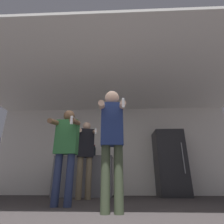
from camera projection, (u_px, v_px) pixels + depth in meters
The scene contains 11 objects.
ground_plane at pixel (99, 224), 1.73m from camera, with size 14.00×14.00×0.00m, color #383333.
wall_back at pixel (112, 149), 5.25m from camera, with size 7.00×0.06×2.55m.
ceiling_slab at pixel (110, 83), 4.17m from camera, with size 7.00×3.78×0.05m.
refrigerator at pixel (170, 162), 4.68m from camera, with size 0.75×0.72×1.68m.
counter at pixel (84, 176), 4.67m from camera, with size 1.54×0.66×0.99m.
bottle_green_wine at pixel (75, 152), 4.84m from camera, with size 0.06×0.06×0.35m.
bottle_red_label at pixel (61, 153), 4.85m from camera, with size 0.08×0.08×0.26m.
bottle_dark_rum at pixel (94, 152), 4.82m from camera, with size 0.07×0.07×0.32m.
person_woman_foreground at pixel (112, 135), 2.57m from camera, with size 0.41×0.43×1.74m.
person_man_side at pixel (66, 146), 3.12m from camera, with size 0.47×0.53×1.66m.
person_spectator_back at pixel (85, 153), 4.15m from camera, with size 0.52×0.53×1.77m.
Camera 1 is at (0.21, -2.00, 0.42)m, focal length 28.00 mm.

